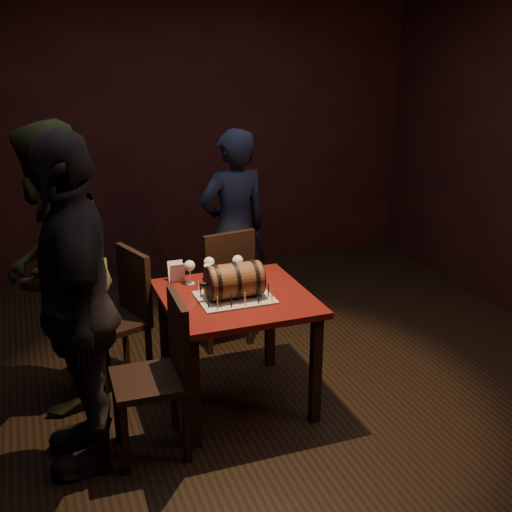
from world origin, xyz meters
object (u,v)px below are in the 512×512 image
at_px(chair_back, 224,281).
at_px(person_left_front, 76,306).
at_px(chair_left_rear, 122,310).
at_px(barrel_cake, 234,280).
at_px(wine_glass_mid, 209,263).
at_px(wine_glass_right, 238,262).
at_px(pub_table, 236,311).
at_px(wine_glass_left, 190,267).
at_px(person_back, 234,230).
at_px(person_left_rear, 54,270).
at_px(chair_left_front, 162,367).
at_px(pint_of_ale, 210,277).

xyz_separation_m(chair_back, person_left_front, (-1.14, -1.07, 0.41)).
bearing_deg(chair_left_rear, barrel_cake, -44.02).
relative_size(wine_glass_mid, wine_glass_right, 1.00).
relative_size(wine_glass_right, chair_back, 0.17).
bearing_deg(pub_table, chair_back, 77.82).
height_order(pub_table, wine_glass_right, wine_glass_right).
bearing_deg(person_left_front, wine_glass_mid, 125.10).
height_order(barrel_cake, wine_glass_left, barrel_cake).
height_order(barrel_cake, chair_left_rear, barrel_cake).
height_order(person_back, person_left_front, person_left_front).
bearing_deg(wine_glass_left, person_back, 56.27).
relative_size(pub_table, person_left_rear, 0.50).
relative_size(wine_glass_left, person_left_front, 0.09).
bearing_deg(pub_table, chair_left_rear, 139.53).
bearing_deg(person_back, wine_glass_mid, 53.51).
relative_size(wine_glass_mid, chair_left_front, 0.17).
bearing_deg(wine_glass_right, person_back, 73.34).
xyz_separation_m(chair_left_front, person_left_front, (-0.42, 0.07, 0.41)).
xyz_separation_m(pub_table, wine_glass_mid, (-0.08, 0.30, 0.23)).
xyz_separation_m(barrel_cake, wine_glass_mid, (-0.06, 0.35, -0.00)).
distance_m(wine_glass_left, pint_of_ale, 0.15).
distance_m(chair_left_rear, person_left_front, 0.96).
xyz_separation_m(chair_left_front, person_back, (0.92, 1.50, 0.28)).
relative_size(chair_left_rear, person_back, 0.58).
bearing_deg(person_left_rear, wine_glass_right, 102.06).
distance_m(wine_glass_mid, person_left_rear, 0.97).
distance_m(wine_glass_mid, chair_left_rear, 0.69).
bearing_deg(chair_back, person_left_front, -136.81).
xyz_separation_m(wine_glass_mid, chair_left_rear, (-0.55, 0.24, -0.34)).
bearing_deg(person_left_rear, person_left_front, 25.30).
xyz_separation_m(pub_table, wine_glass_right, (0.11, 0.27, 0.23)).
height_order(chair_left_front, person_back, person_back).
bearing_deg(wine_glass_right, chair_back, 82.69).
bearing_deg(barrel_cake, person_left_front, -167.07).
bearing_deg(wine_glass_right, chair_left_front, -137.25).
xyz_separation_m(pub_table, person_back, (0.37, 1.17, 0.16)).
distance_m(barrel_cake, chair_left_front, 0.69).
height_order(wine_glass_left, wine_glass_mid, same).
xyz_separation_m(wine_glass_mid, chair_back, (0.26, 0.51, -0.34)).
distance_m(wine_glass_mid, pint_of_ale, 0.13).
bearing_deg(pub_table, chair_left_front, -148.72).
relative_size(wine_glass_left, chair_left_rear, 0.17).
xyz_separation_m(person_back, person_left_rear, (-1.41, -0.75, 0.10)).
distance_m(chair_left_rear, person_back, 1.22).
distance_m(person_back, person_left_front, 1.97).
bearing_deg(wine_glass_left, wine_glass_right, -2.05).
bearing_deg(wine_glass_right, wine_glass_mid, 170.62).
distance_m(person_left_rear, person_left_front, 0.68).
bearing_deg(pint_of_ale, wine_glass_mid, 75.15).
bearing_deg(wine_glass_mid, pint_of_ale, -104.85).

